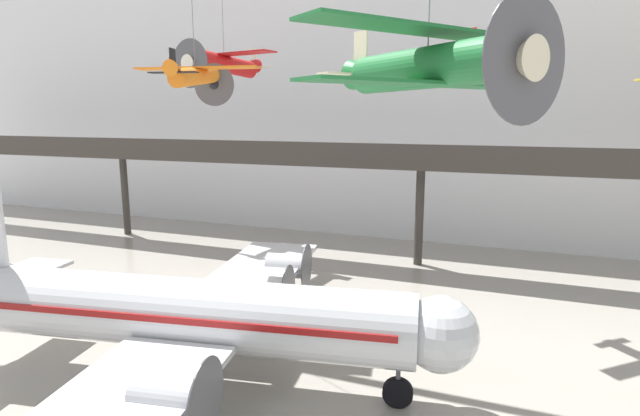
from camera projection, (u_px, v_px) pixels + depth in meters
hangar_back_wall at (440, 105)px, 47.66m from camera, size 140.00×3.00×26.37m
mezzanine_walkway at (419, 164)px, 39.12m from camera, size 110.00×3.20×10.09m
airliner_silver_main at (179, 313)px, 22.58m from camera, size 26.50×30.43×9.56m
suspended_plane_orange_highwing at (195, 75)px, 27.82m from camera, size 7.28×6.00×8.87m
suspended_plane_red_highwing at (224, 63)px, 38.99m from camera, size 9.91×8.18×7.57m
suspended_plane_silver_racer at (499, 41)px, 28.49m from camera, size 5.46×5.39×6.62m
suspended_plane_green_biplane at (428, 66)px, 15.76m from camera, size 8.01×8.63×9.64m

